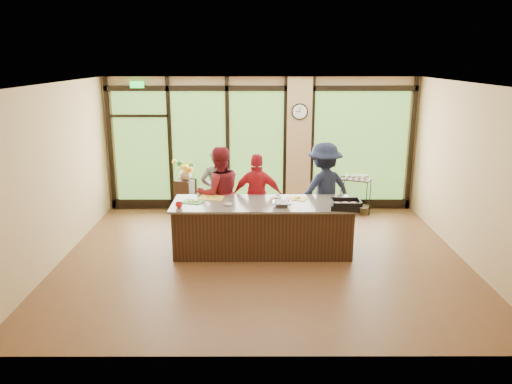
{
  "coord_description": "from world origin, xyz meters",
  "views": [
    {
      "loc": [
        -0.13,
        -8.17,
        3.41
      ],
      "look_at": [
        -0.12,
        0.4,
        1.09
      ],
      "focal_mm": 35.0,
      "sensor_mm": 36.0,
      "label": 1
    }
  ],
  "objects_px": {
    "cook_left": "(217,193)",
    "bar_cart": "(356,190)",
    "island_base": "(262,228)",
    "flower_stand": "(186,196)",
    "roasting_pan": "(346,206)",
    "cook_right": "(324,190)"
  },
  "relations": [
    {
      "from": "island_base",
      "to": "bar_cart",
      "type": "relative_size",
      "value": 3.51
    },
    {
      "from": "island_base",
      "to": "cook_left",
      "type": "distance_m",
      "value": 1.28
    },
    {
      "from": "roasting_pan",
      "to": "flower_stand",
      "type": "bearing_deg",
      "value": 150.5
    },
    {
      "from": "roasting_pan",
      "to": "island_base",
      "type": "bearing_deg",
      "value": 176.93
    },
    {
      "from": "cook_right",
      "to": "flower_stand",
      "type": "distance_m",
      "value": 3.31
    },
    {
      "from": "roasting_pan",
      "to": "bar_cart",
      "type": "xyz_separation_m",
      "value": [
        0.71,
        2.68,
        -0.43
      ]
    },
    {
      "from": "island_base",
      "to": "flower_stand",
      "type": "bearing_deg",
      "value": 125.76
    },
    {
      "from": "cook_right",
      "to": "bar_cart",
      "type": "relative_size",
      "value": 2.1
    },
    {
      "from": "cook_left",
      "to": "bar_cart",
      "type": "xyz_separation_m",
      "value": [
        2.98,
        1.47,
        -0.35
      ]
    },
    {
      "from": "island_base",
      "to": "cook_left",
      "type": "bearing_deg",
      "value": 135.93
    },
    {
      "from": "cook_left",
      "to": "flower_stand",
      "type": "xyz_separation_m",
      "value": [
        -0.83,
        1.52,
        -0.5
      ]
    },
    {
      "from": "island_base",
      "to": "roasting_pan",
      "type": "distance_m",
      "value": 1.55
    },
    {
      "from": "island_base",
      "to": "flower_stand",
      "type": "distance_m",
      "value": 2.9
    },
    {
      "from": "cook_right",
      "to": "flower_stand",
      "type": "xyz_separation_m",
      "value": [
        -2.89,
        1.51,
        -0.55
      ]
    },
    {
      "from": "island_base",
      "to": "roasting_pan",
      "type": "height_order",
      "value": "roasting_pan"
    },
    {
      "from": "flower_stand",
      "to": "cook_left",
      "type": "bearing_deg",
      "value": -40.43
    },
    {
      "from": "cook_right",
      "to": "roasting_pan",
      "type": "height_order",
      "value": "cook_right"
    },
    {
      "from": "roasting_pan",
      "to": "bar_cart",
      "type": "relative_size",
      "value": 0.55
    },
    {
      "from": "cook_left",
      "to": "flower_stand",
      "type": "distance_m",
      "value": 1.8
    },
    {
      "from": "island_base",
      "to": "roasting_pan",
      "type": "xyz_separation_m",
      "value": [
        1.41,
        -0.37,
        0.52
      ]
    },
    {
      "from": "island_base",
      "to": "cook_left",
      "type": "height_order",
      "value": "cook_left"
    },
    {
      "from": "cook_left",
      "to": "roasting_pan",
      "type": "xyz_separation_m",
      "value": [
        2.27,
        -1.21,
        0.09
      ]
    }
  ]
}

